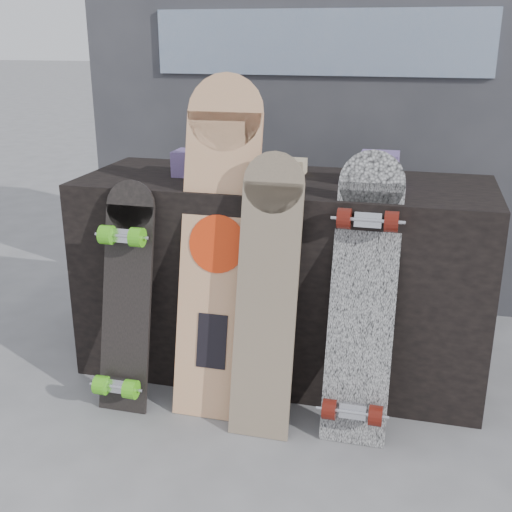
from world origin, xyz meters
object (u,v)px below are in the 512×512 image
(longboard_cascadia, at_px, (363,295))
(skateboard_dark, at_px, (125,297))
(longboard_geisha, at_px, (218,239))
(vendor_table, at_px, (282,276))
(longboard_celtic, at_px, (267,287))

(longboard_cascadia, height_order, skateboard_dark, longboard_cascadia)
(longboard_geisha, relative_size, longboard_cascadia, 1.25)
(longboard_geisha, distance_m, skateboard_dark, 0.41)
(longboard_geisha, relative_size, skateboard_dark, 1.44)
(vendor_table, distance_m, skateboard_dark, 0.65)
(vendor_table, height_order, longboard_geisha, longboard_geisha)
(longboard_cascadia, relative_size, skateboard_dark, 1.16)
(longboard_geisha, height_order, skateboard_dark, longboard_geisha)
(longboard_celtic, height_order, longboard_cascadia, longboard_cascadia)
(longboard_geisha, bearing_deg, longboard_celtic, -25.36)
(longboard_geisha, distance_m, longboard_celtic, 0.26)
(longboard_geisha, bearing_deg, longboard_cascadia, -6.04)
(skateboard_dark, bearing_deg, longboard_geisha, 18.72)
(longboard_celtic, xyz_separation_m, skateboard_dark, (-0.53, -0.01, -0.09))
(longboard_geisha, xyz_separation_m, skateboard_dark, (-0.33, -0.11, -0.21))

